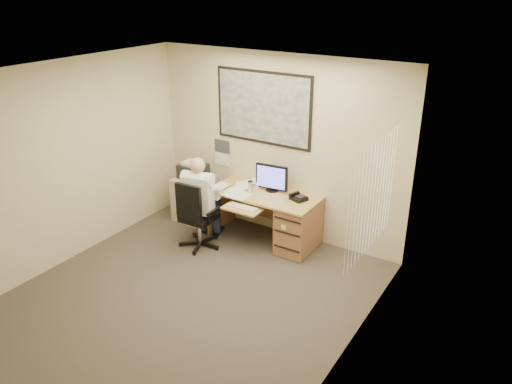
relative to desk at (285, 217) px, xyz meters
The scene contains 8 objects.
room_shell 2.13m from the desk, 100.48° to the right, with size 4.00×4.50×2.70m.
desk is the anchor object (origin of this frame).
world_map 1.60m from the desk, 150.30° to the left, with size 1.56×0.03×1.06m, color #1E4C93.
wall_calendar 1.51m from the desk, 165.69° to the left, with size 0.28×0.01×0.42m, color white.
window_blinds 2.25m from the desk, 34.16° to the right, with size 0.06×1.40×1.30m, color beige, non-canonical shape.
filing_cabinet 1.66m from the desk, behind, with size 0.52×0.62×0.98m.
office_chair 1.27m from the desk, 144.70° to the right, with size 0.64×0.64×1.04m.
person 1.24m from the desk, 147.67° to the right, with size 0.57×0.81×1.35m, color white, non-canonical shape.
Camera 1 is at (3.43, -3.80, 3.63)m, focal length 35.00 mm.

